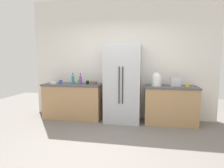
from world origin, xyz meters
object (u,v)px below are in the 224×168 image
at_px(bottle_a, 80,80).
at_px(bottle_b, 73,79).
at_px(toaster, 176,82).
at_px(rice_cooker, 157,79).
at_px(cup_c, 88,82).
at_px(bowl_b, 53,83).
at_px(cup_a, 187,85).
at_px(refrigerator, 123,83).
at_px(bowl_a, 94,83).
at_px(cup_d, 61,82).
at_px(cup_b, 80,82).

height_order(bottle_a, bottle_b, bottle_a).
bearing_deg(toaster, rice_cooker, -174.56).
height_order(cup_c, bowl_b, cup_c).
bearing_deg(cup_c, cup_a, -1.28).
bearing_deg(refrigerator, rice_cooker, 0.19).
bearing_deg(bowl_b, bowl_a, 8.97).
bearing_deg(toaster, bowl_a, 178.73).
xyz_separation_m(refrigerator, bowl_a, (-0.75, 0.09, -0.01)).
bearing_deg(bottle_a, bowl_b, -177.36).
bearing_deg(cup_d, refrigerator, -0.60).
xyz_separation_m(toaster, bottle_b, (-2.51, 0.02, 0.01)).
relative_size(toaster, rice_cooker, 0.70).
bearing_deg(rice_cooker, bowl_a, 176.84).
xyz_separation_m(cup_c, bowl_a, (0.15, 0.04, -0.01)).
relative_size(bottle_a, cup_d, 3.00).
bearing_deg(cup_b, bowl_a, -8.05).
bearing_deg(cup_d, cup_c, 2.77).
height_order(bottle_a, bowl_a, bottle_a).
distance_m(toaster, bottle_a, 2.28).
height_order(refrigerator, bowl_a, refrigerator).
height_order(toaster, cup_c, toaster).
distance_m(bottle_a, cup_c, 0.19).
bearing_deg(cup_c, rice_cooker, -1.65).
relative_size(bottle_a, cup_b, 2.89).
bearing_deg(bottle_a, bottle_b, 157.41).
height_order(cup_c, cup_d, cup_d).
distance_m(refrigerator, bowl_a, 0.75).
distance_m(rice_cooker, bottle_a, 1.84).
relative_size(refrigerator, rice_cooker, 5.88).
height_order(toaster, bottle_b, bottle_b).
xyz_separation_m(refrigerator, cup_d, (-1.60, 0.02, 0.01)).
bearing_deg(bowl_b, toaster, 2.22).
relative_size(rice_cooker, bowl_a, 1.83).
distance_m(toaster, bowl_a, 1.98).
xyz_separation_m(toaster, cup_c, (-2.12, 0.01, -0.06)).
relative_size(bottle_b, cup_c, 3.19).
height_order(bottle_a, cup_d, bottle_a).
bearing_deg(cup_c, cup_d, -177.23).
xyz_separation_m(refrigerator, bottle_a, (-1.05, -0.04, 0.07)).
relative_size(rice_cooker, bottle_a, 1.14).
distance_m(bottle_a, bottle_b, 0.26).
bearing_deg(bottle_b, rice_cooker, -1.57).
relative_size(cup_d, bowl_a, 0.54).
height_order(toaster, cup_a, toaster).
relative_size(bottle_b, cup_d, 2.94).
distance_m(bottle_b, bowl_b, 0.50).
bearing_deg(cup_b, bowl_b, -161.50).
bearing_deg(refrigerator, cup_a, -0.07).
relative_size(bottle_b, cup_b, 2.84).
distance_m(refrigerator, toaster, 1.23).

